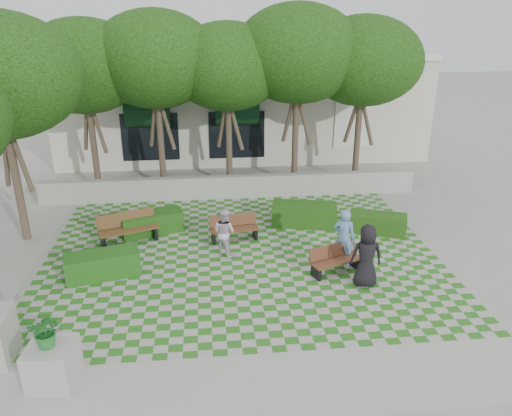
{
  "coord_description": "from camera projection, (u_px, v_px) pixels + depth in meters",
  "views": [
    {
      "loc": [
        -0.98,
        -12.71,
        7.19
      ],
      "look_at": [
        0.5,
        1.5,
        1.4
      ],
      "focal_mm": 35.0,
      "sensor_mm": 36.0,
      "label": 1
    }
  ],
  "objects": [
    {
      "name": "person_white",
      "position": [
        224.0,
        232.0,
        15.28
      ],
      "size": [
        0.94,
        0.92,
        1.53
      ],
      "primitive_type": "imported",
      "rotation": [
        0.0,
        0.0,
        2.43
      ],
      "color": "silver",
      "rests_on": "ground"
    },
    {
      "name": "bench_west",
      "position": [
        128.0,
        228.0,
        16.23
      ],
      "size": [
        1.98,
        1.25,
        0.99
      ],
      "rotation": [
        0.0,
        0.0,
        0.36
      ],
      "color": "#51371B",
      "rests_on": "ground"
    },
    {
      "name": "hedge_east",
      "position": [
        378.0,
        223.0,
        16.99
      ],
      "size": [
        2.04,
        1.39,
        0.66
      ],
      "primitive_type": "cube",
      "rotation": [
        0.0,
        0.0,
        -0.37
      ],
      "color": "#1E4512",
      "rests_on": "ground"
    },
    {
      "name": "lawn",
      "position": [
        242.0,
        256.0,
        15.43
      ],
      "size": [
        12.0,
        12.0,
        0.0
      ],
      "primitive_type": "plane",
      "color": "#2B721E",
      "rests_on": "ground"
    },
    {
      "name": "hedge_midleft",
      "position": [
        152.0,
        223.0,
        16.94
      ],
      "size": [
        2.2,
        1.46,
        0.72
      ],
      "primitive_type": "cube",
      "rotation": [
        0.0,
        0.0,
        0.34
      ],
      "color": "#1B4612",
      "rests_on": "ground"
    },
    {
      "name": "hedge_west",
      "position": [
        103.0,
        265.0,
        14.21
      ],
      "size": [
        2.18,
        1.3,
        0.72
      ],
      "primitive_type": "cube",
      "rotation": [
        0.0,
        0.0,
        0.25
      ],
      "color": "#1B4E15",
      "rests_on": "ground"
    },
    {
      "name": "sidewalk_south",
      "position": [
        263.0,
        385.0,
        10.18
      ],
      "size": [
        16.0,
        2.0,
        0.01
      ],
      "primitive_type": "cube",
      "color": "#9E9B93",
      "rests_on": "ground"
    },
    {
      "name": "bench_mid",
      "position": [
        234.0,
        228.0,
        16.43
      ],
      "size": [
        1.64,
        0.74,
        0.83
      ],
      "rotation": [
        0.0,
        0.0,
        0.14
      ],
      "color": "#54311C",
      "rests_on": "ground"
    },
    {
      "name": "retaining_wall",
      "position": [
        232.0,
        187.0,
        20.06
      ],
      "size": [
        15.0,
        0.36,
        0.9
      ],
      "primitive_type": "cube",
      "color": "#9E9B93",
      "rests_on": "ground"
    },
    {
      "name": "person_blue",
      "position": [
        344.0,
        238.0,
        14.61
      ],
      "size": [
        0.77,
        0.65,
        1.79
      ],
      "primitive_type": "imported",
      "rotation": [
        0.0,
        0.0,
        2.73
      ],
      "color": "#6890BD",
      "rests_on": "ground"
    },
    {
      "name": "hedge_midright",
      "position": [
        304.0,
        215.0,
        17.53
      ],
      "size": [
        2.37,
        1.36,
        0.78
      ],
      "primitive_type": "cube",
      "rotation": [
        0.0,
        0.0,
        -0.22
      ],
      "color": "#1C4712",
      "rests_on": "ground"
    },
    {
      "name": "building",
      "position": [
        240.0,
        100.0,
        26.63
      ],
      "size": [
        18.0,
        8.92,
        5.15
      ],
      "color": "beige",
      "rests_on": "ground"
    },
    {
      "name": "tree_row",
      "position": [
        178.0,
        67.0,
        17.88
      ],
      "size": [
        17.7,
        13.4,
        7.41
      ],
      "color": "#47382B",
      "rests_on": "ground"
    },
    {
      "name": "ground",
      "position": [
        244.0,
        272.0,
        14.51
      ],
      "size": [
        90.0,
        90.0,
        0.0
      ],
      "primitive_type": "plane",
      "color": "gray",
      "rests_on": "ground"
    },
    {
      "name": "bench_east",
      "position": [
        335.0,
        260.0,
        14.4
      ],
      "size": [
        1.64,
        1.03,
        0.82
      ],
      "rotation": [
        0.0,
        0.0,
        0.36
      ],
      "color": "#552F1D",
      "rests_on": "ground"
    },
    {
      "name": "person_dark",
      "position": [
        366.0,
        256.0,
        13.55
      ],
      "size": [
        0.9,
        0.61,
        1.79
      ],
      "primitive_type": "imported",
      "rotation": [
        0.0,
        0.0,
        3.1
      ],
      "color": "black",
      "rests_on": "ground"
    },
    {
      "name": "planter_front",
      "position": [
        51.0,
        356.0,
        10.03
      ],
      "size": [
        1.0,
        1.0,
        1.62
      ],
      "rotation": [
        0.0,
        0.0,
        -0.11
      ],
      "color": "#9E9B93",
      "rests_on": "ground"
    }
  ]
}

